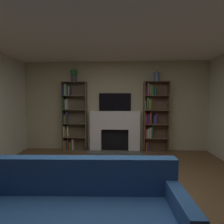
# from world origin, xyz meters

# --- Properties ---
(ground_plane) EXTENTS (6.63, 6.63, 0.00)m
(ground_plane) POSITION_xyz_m (0.00, 0.00, 0.00)
(ground_plane) COLOR brown
(wall_back_accent) EXTENTS (5.38, 0.06, 2.54)m
(wall_back_accent) POSITION_xyz_m (0.00, 2.79, 1.27)
(wall_back_accent) COLOR #B7AF89
(wall_back_accent) RESTS_ON ground_plane
(ceiling) EXTENTS (5.38, 5.65, 0.06)m
(ceiling) POSITION_xyz_m (0.00, 0.00, 2.57)
(ceiling) COLOR white
(ceiling) RESTS_ON wall_back_accent
(fireplace) EXTENTS (1.50, 0.52, 1.13)m
(fireplace) POSITION_xyz_m (0.00, 2.65, 0.60)
(fireplace) COLOR white
(fireplace) RESTS_ON ground_plane
(tv) EXTENTS (0.90, 0.06, 0.50)m
(tv) POSITION_xyz_m (0.00, 2.73, 1.39)
(tv) COLOR black
(tv) RESTS_ON fireplace
(bookshelf_left) EXTENTS (0.69, 0.26, 1.96)m
(bookshelf_left) POSITION_xyz_m (-1.22, 2.67, 0.94)
(bookshelf_left) COLOR brown
(bookshelf_left) RESTS_ON ground_plane
(bookshelf_right) EXTENTS (0.69, 0.29, 1.96)m
(bookshelf_right) POSITION_xyz_m (1.06, 2.66, 1.01)
(bookshelf_right) COLOR brown
(bookshelf_right) RESTS_ON ground_plane
(potted_plant) EXTENTS (0.20, 0.20, 0.36)m
(potted_plant) POSITION_xyz_m (-1.14, 2.61, 2.16)
(potted_plant) COLOR #4A4952
(potted_plant) RESTS_ON bookshelf_left
(vase_with_flowers) EXTENTS (0.15, 0.15, 0.42)m
(vase_with_flowers) POSITION_xyz_m (1.14, 2.62, 2.09)
(vase_with_flowers) COLOR #516997
(vase_with_flowers) RESTS_ON bookshelf_right
(couch) EXTENTS (2.11, 0.89, 0.83)m
(couch) POSITION_xyz_m (-0.23, -0.81, 0.28)
(couch) COLOR #285188
(couch) RESTS_ON ground_plane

